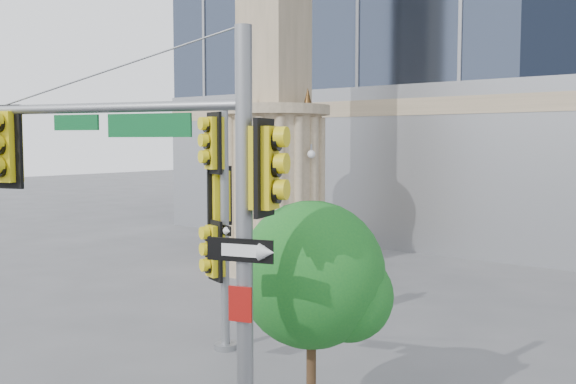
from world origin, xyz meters
The scene contains 4 objects.
monument centered at (-6.00, 9.00, 5.52)m, with size 4.40×4.40×16.60m.
main_signal_pole centered at (0.97, -1.67, 3.27)m, with size 3.98×1.50×5.27m.
secondary_signal_pole centered at (-1.69, 1.92, 2.70)m, with size 0.79×0.74×4.59m.
street_tree centered at (1.75, 0.18, 2.10)m, with size 2.05×2.00×3.19m.
Camera 1 is at (6.66, -6.83, 3.99)m, focal length 40.00 mm.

